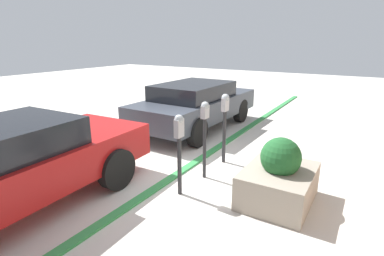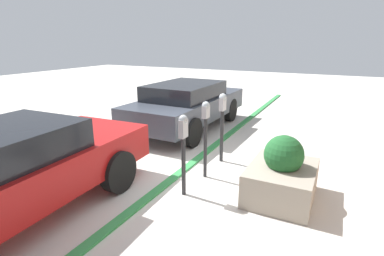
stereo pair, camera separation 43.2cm
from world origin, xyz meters
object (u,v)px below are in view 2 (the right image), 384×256
planter_box (282,175)px  parking_meter_nearest (183,142)px  parking_meter_second (206,126)px  parking_meter_middle (222,116)px  parked_car_middle (187,104)px

planter_box → parking_meter_nearest: bearing=113.1°
parking_meter_second → planter_box: (-0.15, -1.44, -0.62)m
parking_meter_nearest → parking_meter_middle: size_ratio=0.94×
parking_meter_second → parking_meter_middle: 0.86m
parked_car_middle → parking_meter_second: bearing=-145.3°
parking_meter_nearest → planter_box: bearing=-66.9°
parking_meter_middle → parked_car_middle: size_ratio=0.33×
parking_meter_middle → parked_car_middle: 2.61m
parking_meter_middle → planter_box: 1.87m
parked_car_middle → parking_meter_nearest: bearing=-152.1°
parking_meter_middle → planter_box: parking_meter_middle is taller
parking_meter_second → parked_car_middle: bearing=33.5°
planter_box → parking_meter_middle: bearing=55.1°
parked_car_middle → parking_meter_middle: bearing=-134.9°
planter_box → parked_car_middle: (2.89, 3.25, 0.35)m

